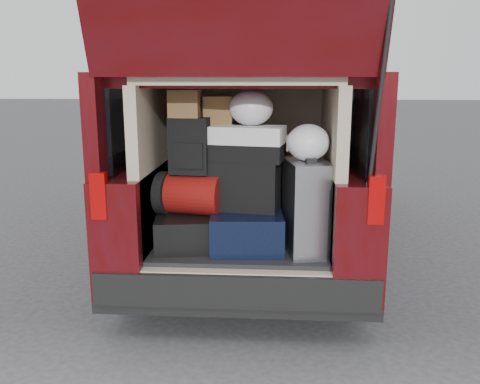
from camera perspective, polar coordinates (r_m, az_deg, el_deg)
The scene contains 14 objects.
ground at distance 3.81m, azimuth -0.13°, elevation -14.58°, with size 80.00×80.00×0.00m, color #353537.
minivan at distance 5.31m, azimuth 1.21°, elevation 3.62°, with size 1.90×5.35×2.77m.
load_floor at distance 3.95m, azimuth 0.14°, elevation -9.19°, with size 1.24×1.05×0.55m, color black.
black_hardshell at distance 3.75m, azimuth -6.08°, elevation -4.11°, with size 0.42×0.58×0.23m, color black.
navy_hardshell at distance 3.68m, azimuth 0.73°, elevation -4.06°, with size 0.50×0.62×0.27m, color black.
silver_roller at distance 3.54m, azimuth 7.53°, elevation -1.71°, with size 0.27×0.43×0.65m, color silver.
red_duffel at distance 3.68m, azimuth -5.57°, elevation -0.17°, with size 0.46×0.30×0.30m, color maroon.
black_soft_case at distance 3.65m, azimuth 0.50°, elevation 0.83°, with size 0.49×0.29×0.35m, color black.
backpack at distance 3.61m, azimuth -5.63°, elevation 5.19°, with size 0.28×0.17×0.40m, color black.
twotone_duffel at distance 3.60m, azimuth 0.55°, elevation 5.48°, with size 0.55×0.28×0.25m, color white.
grocery_sack_lower at distance 3.58m, azimuth -6.24°, elevation 9.84°, with size 0.21×0.17×0.19m, color brown.
grocery_sack_upper at distance 3.67m, azimuth -2.64°, elevation 9.13°, with size 0.20×0.17×0.20m, color brown.
plastic_bag_center at distance 3.60m, azimuth 1.25°, elevation 9.42°, with size 0.31×0.29×0.25m, color white.
plastic_bag_right at distance 3.47m, azimuth 7.66°, elevation 5.53°, with size 0.29×0.27×0.25m, color white.
Camera 1 is at (0.23, -3.38, 1.74)m, focal length 38.00 mm.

